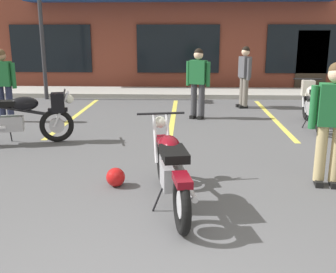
{
  "coord_description": "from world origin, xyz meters",
  "views": [
    {
      "loc": [
        0.33,
        -2.48,
        2.05
      ],
      "look_at": [
        0.06,
        3.29,
        0.55
      ],
      "focal_mm": 43.15,
      "sensor_mm": 36.0,
      "label": 1
    }
  ],
  "objects_px": {
    "person_in_shorts_foreground": "(4,81)",
    "person_in_black_shirt": "(198,79)",
    "person_near_building": "(332,118)",
    "helmet_on_pavement": "(116,177)",
    "motorcycle_blue_standard": "(313,102)",
    "motorcycle_foreground_classic": "(171,168)",
    "person_by_back_row": "(245,73)",
    "motorcycle_red_sportbike": "(22,116)"
  },
  "relations": [
    {
      "from": "person_by_back_row",
      "to": "motorcycle_foreground_classic",
      "type": "bearing_deg",
      "value": -104.94
    },
    {
      "from": "motorcycle_foreground_classic",
      "to": "person_in_black_shirt",
      "type": "bearing_deg",
      "value": 84.95
    },
    {
      "from": "person_in_shorts_foreground",
      "to": "person_in_black_shirt",
      "type": "bearing_deg",
      "value": 7.51
    },
    {
      "from": "motorcycle_blue_standard",
      "to": "person_in_black_shirt",
      "type": "bearing_deg",
      "value": 165.36
    },
    {
      "from": "motorcycle_blue_standard",
      "to": "motorcycle_foreground_classic",
      "type": "bearing_deg",
      "value": -124.09
    },
    {
      "from": "person_in_shorts_foreground",
      "to": "person_by_back_row",
      "type": "distance_m",
      "value": 6.15
    },
    {
      "from": "person_in_black_shirt",
      "to": "person_by_back_row",
      "type": "bearing_deg",
      "value": 48.87
    },
    {
      "from": "motorcycle_blue_standard",
      "to": "person_by_back_row",
      "type": "distance_m",
      "value": 2.53
    },
    {
      "from": "motorcycle_blue_standard",
      "to": "person_near_building",
      "type": "relative_size",
      "value": 1.26
    },
    {
      "from": "motorcycle_foreground_classic",
      "to": "person_near_building",
      "type": "relative_size",
      "value": 1.25
    },
    {
      "from": "motorcycle_red_sportbike",
      "to": "person_by_back_row",
      "type": "bearing_deg",
      "value": 40.51
    },
    {
      "from": "motorcycle_red_sportbike",
      "to": "helmet_on_pavement",
      "type": "relative_size",
      "value": 7.95
    },
    {
      "from": "motorcycle_foreground_classic",
      "to": "person_in_shorts_foreground",
      "type": "distance_m",
      "value": 6.06
    },
    {
      "from": "motorcycle_blue_standard",
      "to": "person_in_shorts_foreground",
      "type": "xyz_separation_m",
      "value": [
        -7.02,
        0.08,
        0.42
      ]
    },
    {
      "from": "person_by_back_row",
      "to": "person_near_building",
      "type": "bearing_deg",
      "value": -86.52
    },
    {
      "from": "person_in_black_shirt",
      "to": "helmet_on_pavement",
      "type": "height_order",
      "value": "person_in_black_shirt"
    },
    {
      "from": "motorcycle_blue_standard",
      "to": "person_in_shorts_foreground",
      "type": "relative_size",
      "value": 1.26
    },
    {
      "from": "motorcycle_foreground_classic",
      "to": "helmet_on_pavement",
      "type": "bearing_deg",
      "value": 144.21
    },
    {
      "from": "person_near_building",
      "to": "motorcycle_blue_standard",
      "type": "bearing_deg",
      "value": 76.56
    },
    {
      "from": "helmet_on_pavement",
      "to": "person_in_shorts_foreground",
      "type": "bearing_deg",
      "value": 129.49
    },
    {
      "from": "person_in_black_shirt",
      "to": "person_by_back_row",
      "type": "xyz_separation_m",
      "value": [
        1.31,
        1.5,
        0.0
      ]
    },
    {
      "from": "motorcycle_foreground_classic",
      "to": "person_in_shorts_foreground",
      "type": "height_order",
      "value": "person_in_shorts_foreground"
    },
    {
      "from": "motorcycle_red_sportbike",
      "to": "motorcycle_blue_standard",
      "type": "bearing_deg",
      "value": 16.98
    },
    {
      "from": "motorcycle_foreground_classic",
      "to": "person_in_shorts_foreground",
      "type": "xyz_separation_m",
      "value": [
        -4.02,
        4.5,
        0.49
      ]
    },
    {
      "from": "helmet_on_pavement",
      "to": "motorcycle_blue_standard",
      "type": "bearing_deg",
      "value": 45.74
    },
    {
      "from": "motorcycle_blue_standard",
      "to": "helmet_on_pavement",
      "type": "relative_size",
      "value": 8.11
    },
    {
      "from": "motorcycle_red_sportbike",
      "to": "person_by_back_row",
      "type": "height_order",
      "value": "person_by_back_row"
    },
    {
      "from": "motorcycle_blue_standard",
      "to": "motorcycle_red_sportbike",
      "type": "bearing_deg",
      "value": -163.02
    },
    {
      "from": "motorcycle_red_sportbike",
      "to": "person_in_black_shirt",
      "type": "height_order",
      "value": "person_in_black_shirt"
    },
    {
      "from": "person_in_black_shirt",
      "to": "person_by_back_row",
      "type": "distance_m",
      "value": 1.99
    },
    {
      "from": "person_in_shorts_foreground",
      "to": "helmet_on_pavement",
      "type": "height_order",
      "value": "person_in_shorts_foreground"
    },
    {
      "from": "motorcycle_blue_standard",
      "to": "person_in_shorts_foreground",
      "type": "distance_m",
      "value": 7.03
    },
    {
      "from": "person_near_building",
      "to": "helmet_on_pavement",
      "type": "relative_size",
      "value": 6.44
    },
    {
      "from": "motorcycle_red_sportbike",
      "to": "motorcycle_blue_standard",
      "type": "distance_m",
      "value": 6.13
    },
    {
      "from": "motorcycle_foreground_classic",
      "to": "person_in_shorts_foreground",
      "type": "relative_size",
      "value": 1.25
    },
    {
      "from": "motorcycle_blue_standard",
      "to": "person_by_back_row",
      "type": "relative_size",
      "value": 1.26
    },
    {
      "from": "motorcycle_foreground_classic",
      "to": "person_near_building",
      "type": "distance_m",
      "value": 2.29
    },
    {
      "from": "motorcycle_red_sportbike",
      "to": "helmet_on_pavement",
      "type": "bearing_deg",
      "value": -44.75
    },
    {
      "from": "person_by_back_row",
      "to": "helmet_on_pavement",
      "type": "relative_size",
      "value": 6.44
    },
    {
      "from": "person_in_shorts_foreground",
      "to": "motorcycle_blue_standard",
      "type": "bearing_deg",
      "value": -0.61
    },
    {
      "from": "motorcycle_foreground_classic",
      "to": "person_in_black_shirt",
      "type": "distance_m",
      "value": 5.13
    },
    {
      "from": "motorcycle_foreground_classic",
      "to": "person_by_back_row",
      "type": "relative_size",
      "value": 1.25
    }
  ]
}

